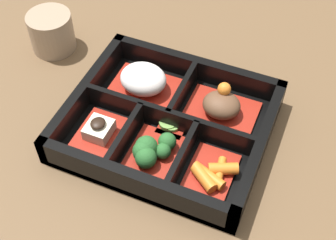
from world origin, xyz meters
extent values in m
plane|color=brown|center=(0.00, 0.00, 0.00)|extent=(3.00, 3.00, 0.00)
cube|color=black|center=(0.00, 0.00, 0.01)|extent=(0.28, 0.24, 0.01)
cube|color=black|center=(0.00, -0.11, 0.02)|extent=(0.28, 0.01, 0.05)
cube|color=black|center=(0.00, 0.11, 0.02)|extent=(0.28, 0.01, 0.05)
cube|color=black|center=(-0.13, 0.00, 0.02)|extent=(0.01, 0.24, 0.05)
cube|color=black|center=(0.13, 0.00, 0.02)|extent=(0.01, 0.24, 0.05)
cube|color=black|center=(0.00, 0.00, 0.02)|extent=(0.25, 0.01, 0.05)
cube|color=black|center=(-0.04, -0.05, 0.02)|extent=(0.01, 0.10, 0.05)
cube|color=black|center=(0.04, -0.05, 0.02)|extent=(0.01, 0.10, 0.05)
cube|color=black|center=(0.00, 0.05, 0.02)|extent=(0.01, 0.11, 0.05)
cube|color=maroon|center=(-0.06, 0.05, 0.01)|extent=(0.10, 0.08, 0.01)
ellipsoid|color=silver|center=(-0.06, 0.05, 0.04)|extent=(0.07, 0.06, 0.04)
cube|color=maroon|center=(0.06, 0.05, 0.01)|extent=(0.10, 0.08, 0.01)
ellipsoid|color=brown|center=(0.06, 0.05, 0.03)|extent=(0.05, 0.05, 0.03)
sphere|color=orange|center=(0.06, 0.06, 0.05)|extent=(0.02, 0.02, 0.02)
cube|color=maroon|center=(-0.08, -0.05, 0.01)|extent=(0.06, 0.08, 0.01)
cube|color=beige|center=(-0.08, -0.05, 0.02)|extent=(0.03, 0.04, 0.02)
ellipsoid|color=black|center=(-0.08, -0.05, 0.04)|extent=(0.02, 0.02, 0.01)
cube|color=maroon|center=(0.00, -0.05, 0.01)|extent=(0.06, 0.08, 0.01)
sphere|color=#265B28|center=(0.01, -0.05, 0.03)|extent=(0.02, 0.02, 0.02)
sphere|color=#265B28|center=(-0.01, -0.07, 0.03)|extent=(0.03, 0.03, 0.03)
sphere|color=#265B28|center=(-0.01, -0.06, 0.03)|extent=(0.03, 0.03, 0.03)
sphere|color=#265B28|center=(0.01, -0.04, 0.03)|extent=(0.02, 0.02, 0.02)
sphere|color=#265B28|center=(0.00, -0.07, 0.03)|extent=(0.03, 0.03, 0.03)
cube|color=maroon|center=(0.08, -0.05, 0.01)|extent=(0.06, 0.08, 0.01)
cylinder|color=orange|center=(0.08, -0.07, 0.02)|extent=(0.04, 0.04, 0.02)
cylinder|color=orange|center=(0.08, -0.06, 0.02)|extent=(0.05, 0.03, 0.01)
cylinder|color=orange|center=(0.10, -0.05, 0.02)|extent=(0.04, 0.03, 0.02)
cylinder|color=orange|center=(0.09, -0.05, 0.02)|extent=(0.02, 0.03, 0.01)
cube|color=maroon|center=(0.01, 0.00, 0.01)|extent=(0.04, 0.04, 0.01)
cylinder|color=#75A84C|center=(0.01, 0.00, 0.02)|extent=(0.02, 0.02, 0.00)
cylinder|color=#75A84C|center=(0.00, 0.00, 0.02)|extent=(0.03, 0.03, 0.01)
cylinder|color=gray|center=(-0.25, 0.09, 0.03)|extent=(0.07, 0.07, 0.06)
cylinder|color=#597A38|center=(-0.25, 0.09, 0.06)|extent=(0.06, 0.06, 0.01)
camera|label=1|loc=(0.16, -0.39, 0.52)|focal=50.00mm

